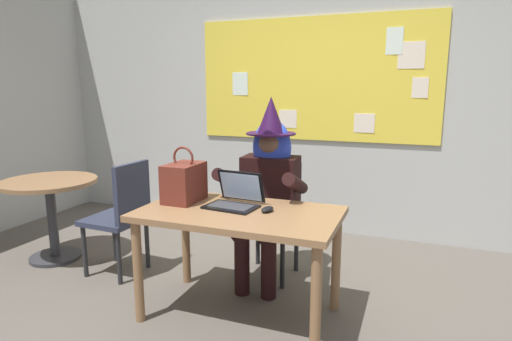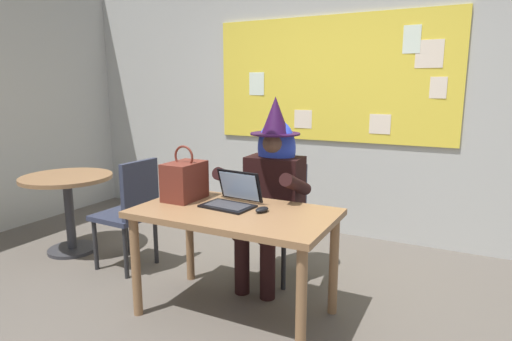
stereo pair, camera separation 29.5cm
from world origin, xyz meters
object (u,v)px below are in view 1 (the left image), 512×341
(person_costumed, at_px, (268,181))
(laptop, at_px, (235,199))
(chair_at_desk, at_px, (273,213))
(chair_spare_by_window, at_px, (122,212))
(desk_main, at_px, (239,225))
(computer_mouse, at_px, (267,209))
(handbag, at_px, (184,182))
(side_table_round, at_px, (51,201))

(person_costumed, height_order, laptop, person_costumed)
(chair_at_desk, distance_m, chair_spare_by_window, 1.19)
(desk_main, relative_size, chair_at_desk, 1.43)
(desk_main, bearing_deg, person_costumed, 92.05)
(chair_at_desk, relative_size, person_costumed, 0.63)
(chair_at_desk, xyz_separation_m, person_costumed, (0.00, -0.12, 0.28))
(desk_main, relative_size, computer_mouse, 12.19)
(handbag, bearing_deg, desk_main, -9.62)
(person_costumed, xyz_separation_m, chair_spare_by_window, (-1.09, -0.35, -0.26))
(computer_mouse, distance_m, handbag, 0.63)
(laptop, relative_size, chair_spare_by_window, 0.39)
(computer_mouse, distance_m, side_table_round, 2.08)
(handbag, xyz_separation_m, side_table_round, (-1.44, 0.19, -0.32))
(laptop, relative_size, side_table_round, 0.46)
(laptop, bearing_deg, desk_main, -46.91)
(person_costumed, relative_size, laptop, 3.97)
(chair_at_desk, bearing_deg, person_costumed, 2.10)
(person_costumed, bearing_deg, chair_at_desk, 177.40)
(chair_spare_by_window, bearing_deg, side_table_round, -0.00)
(desk_main, xyz_separation_m, laptop, (-0.07, 0.09, 0.14))
(side_table_round, bearing_deg, chair_at_desk, 13.66)
(desk_main, xyz_separation_m, handbag, (-0.44, 0.07, 0.23))
(handbag, height_order, chair_spare_by_window, handbag)
(chair_at_desk, distance_m, handbag, 0.84)
(desk_main, relative_size, side_table_round, 1.63)
(chair_at_desk, height_order, computer_mouse, chair_at_desk)
(handbag, height_order, side_table_round, handbag)
(desk_main, distance_m, side_table_round, 1.90)
(handbag, bearing_deg, side_table_round, 172.36)
(laptop, height_order, computer_mouse, laptop)
(chair_at_desk, relative_size, chair_spare_by_window, 0.97)
(desk_main, distance_m, laptop, 0.19)
(chair_at_desk, distance_m, side_table_round, 1.91)
(computer_mouse, height_order, side_table_round, computer_mouse)
(chair_at_desk, distance_m, person_costumed, 0.31)
(person_costumed, distance_m, side_table_round, 1.91)
(chair_at_desk, height_order, side_table_round, chair_at_desk)
(computer_mouse, bearing_deg, side_table_round, -172.10)
(computer_mouse, relative_size, side_table_round, 0.13)
(person_costumed, bearing_deg, chair_spare_by_window, -75.20)
(laptop, xyz_separation_m, chair_spare_by_window, (-1.04, 0.15, -0.25))
(laptop, bearing_deg, chair_spare_by_window, 177.34)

